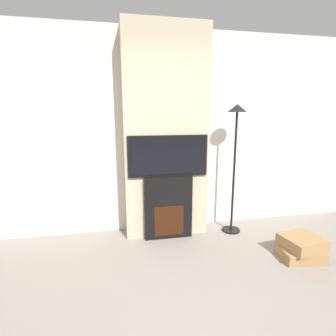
{
  "coord_description": "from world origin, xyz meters",
  "views": [
    {
      "loc": [
        -0.64,
        -1.54,
        1.62
      ],
      "look_at": [
        0.0,
        1.66,
        0.94
      ],
      "focal_mm": 28.0,
      "sensor_mm": 36.0,
      "label": 1
    }
  ],
  "objects_px": {
    "floor_lamp": "(236,140)",
    "fireplace": "(168,207)",
    "box_stack": "(301,248)",
    "television": "(168,156)"
  },
  "relations": [
    {
      "from": "floor_lamp",
      "to": "fireplace",
      "type": "bearing_deg",
      "value": 179.62
    },
    {
      "from": "television",
      "to": "floor_lamp",
      "type": "relative_size",
      "value": 0.58
    },
    {
      "from": "fireplace",
      "to": "floor_lamp",
      "type": "bearing_deg",
      "value": -0.38
    },
    {
      "from": "floor_lamp",
      "to": "box_stack",
      "type": "xyz_separation_m",
      "value": [
        0.48,
        -0.82,
        -1.15
      ]
    },
    {
      "from": "fireplace",
      "to": "floor_lamp",
      "type": "height_order",
      "value": "floor_lamp"
    },
    {
      "from": "television",
      "to": "box_stack",
      "type": "relative_size",
      "value": 2.04
    },
    {
      "from": "fireplace",
      "to": "television",
      "type": "height_order",
      "value": "television"
    },
    {
      "from": "fireplace",
      "to": "box_stack",
      "type": "distance_m",
      "value": 1.63
    },
    {
      "from": "television",
      "to": "box_stack",
      "type": "xyz_separation_m",
      "value": [
        1.38,
        -0.82,
        -0.97
      ]
    },
    {
      "from": "television",
      "to": "fireplace",
      "type": "bearing_deg",
      "value": 90.0
    }
  ]
}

